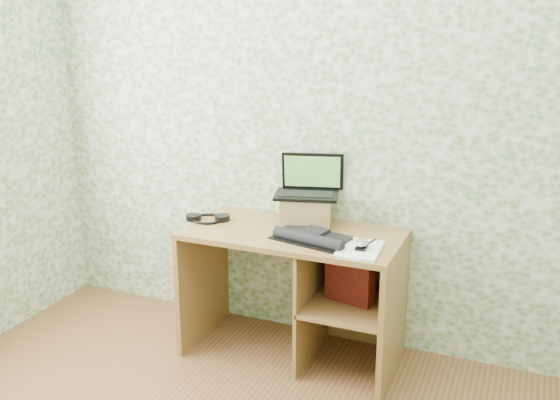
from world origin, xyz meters
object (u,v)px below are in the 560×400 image
at_px(laptop, 309,185).
at_px(notepad, 360,249).
at_px(desk, 307,277).
at_px(keyboard, 312,237).
at_px(riser, 306,211).

relative_size(laptop, notepad, 1.36).
distance_m(desk, laptop, 0.52).
bearing_deg(keyboard, laptop, 125.58).
xyz_separation_m(desk, laptop, (-0.05, 0.15, 0.49)).
height_order(riser, laptop, laptop).
distance_m(laptop, keyboard, 0.37).
relative_size(keyboard, notepad, 1.52).
relative_size(desk, keyboard, 2.64).
xyz_separation_m(desk, notepad, (0.34, -0.17, 0.28)).
height_order(riser, keyboard, riser).
height_order(desk, riser, riser).
bearing_deg(keyboard, riser, 128.69).
height_order(desk, laptop, laptop).
bearing_deg(notepad, keyboard, 168.64).
relative_size(riser, notepad, 0.94).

